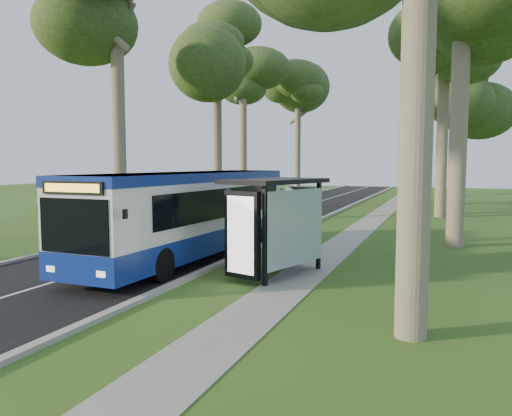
{
  "coord_description": "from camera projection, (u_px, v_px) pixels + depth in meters",
  "views": [
    {
      "loc": [
        7.05,
        -16.15,
        3.46
      ],
      "look_at": [
        -0.29,
        3.21,
        1.6
      ],
      "focal_mm": 35.0,
      "sensor_mm": 36.0,
      "label": 1
    }
  ],
  "objects": [
    {
      "name": "ground",
      "position": [
        232.0,
        260.0,
        17.84
      ],
      "size": [
        120.0,
        120.0,
        0.0
      ],
      "primitive_type": "plane",
      "color": "#274A17",
      "rests_on": "ground"
    },
    {
      "name": "road",
      "position": [
        246.0,
        224.0,
        28.39
      ],
      "size": [
        7.0,
        100.0,
        0.02
      ],
      "primitive_type": "cube",
      "color": "black",
      "rests_on": "ground"
    },
    {
      "name": "kerb_east",
      "position": [
        305.0,
        226.0,
        27.15
      ],
      "size": [
        0.25,
        100.0,
        0.12
      ],
      "primitive_type": "cube",
      "color": "#9E9B93",
      "rests_on": "ground"
    },
    {
      "name": "kerb_west",
      "position": [
        191.0,
        221.0,
        29.62
      ],
      "size": [
        0.25,
        100.0,
        0.12
      ],
      "primitive_type": "cube",
      "color": "#9E9B93",
      "rests_on": "ground"
    },
    {
      "name": "centre_line",
      "position": [
        246.0,
        224.0,
        28.39
      ],
      "size": [
        0.12,
        100.0,
        0.0
      ],
      "primitive_type": "cube",
      "color": "white",
      "rests_on": "road"
    },
    {
      "name": "footpath",
      "position": [
        361.0,
        229.0,
        26.09
      ],
      "size": [
        1.5,
        100.0,
        0.02
      ],
      "primitive_type": "cube",
      "color": "gray",
      "rests_on": "ground"
    },
    {
      "name": "bus",
      "position": [
        192.0,
        214.0,
        18.11
      ],
      "size": [
        2.94,
        11.91,
        3.13
      ],
      "rotation": [
        0.0,
        0.0,
        -0.04
      ],
      "color": "silver",
      "rests_on": "ground"
    },
    {
      "name": "bus_stop_sign",
      "position": [
        228.0,
        220.0,
        15.82
      ],
      "size": [
        0.09,
        0.37,
        2.66
      ],
      "rotation": [
        0.0,
        0.0,
        -0.06
      ],
      "color": "gray",
      "rests_on": "ground"
    },
    {
      "name": "bus_shelter",
      "position": [
        275.0,
        208.0,
        14.91
      ],
      "size": [
        2.81,
        3.87,
        2.98
      ],
      "rotation": [
        0.0,
        0.0,
        -0.3
      ],
      "color": "black",
      "rests_on": "ground"
    },
    {
      "name": "litter_bin",
      "position": [
        282.0,
        248.0,
        17.67
      ],
      "size": [
        0.53,
        0.53,
        0.93
      ],
      "rotation": [
        0.0,
        0.0,
        -0.11
      ],
      "color": "black",
      "rests_on": "ground"
    },
    {
      "name": "car_white",
      "position": [
        271.0,
        194.0,
        45.67
      ],
      "size": [
        2.47,
        4.33,
        1.39
      ],
      "primitive_type": "imported",
      "rotation": [
        0.0,
        0.0,
        -0.21
      ],
      "color": "silver",
      "rests_on": "ground"
    },
    {
      "name": "car_silver",
      "position": [
        245.0,
        194.0,
        44.07
      ],
      "size": [
        3.13,
        5.01,
        1.56
      ],
      "primitive_type": "imported",
      "rotation": [
        0.0,
        0.0,
        0.34
      ],
      "color": "#A3A5AB",
      "rests_on": "ground"
    },
    {
      "name": "tree_west_c",
      "position": [
        217.0,
        49.0,
        36.73
      ],
      "size": [
        5.2,
        5.2,
        16.01
      ],
      "color": "#7A6B56",
      "rests_on": "ground"
    },
    {
      "name": "tree_west_d",
      "position": [
        243.0,
        64.0,
        46.66
      ],
      "size": [
        5.2,
        5.2,
        17.26
      ],
      "color": "#7A6B56",
      "rests_on": "ground"
    },
    {
      "name": "tree_west_e",
      "position": [
        298.0,
        94.0,
        55.24
      ],
      "size": [
        5.2,
        5.2,
        14.96
      ],
      "color": "#7A6B56",
      "rests_on": "ground"
    },
    {
      "name": "tree_east_c",
      "position": [
        446.0,
        27.0,
        31.13
      ],
      "size": [
        5.2,
        5.2,
        16.18
      ],
      "color": "#7A6B56",
      "rests_on": "ground"
    },
    {
      "name": "tree_east_d",
      "position": [
        460.0,
        90.0,
        42.1
      ],
      "size": [
        5.2,
        5.2,
        12.97
      ],
      "color": "#7A6B56",
      "rests_on": "ground"
    }
  ]
}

